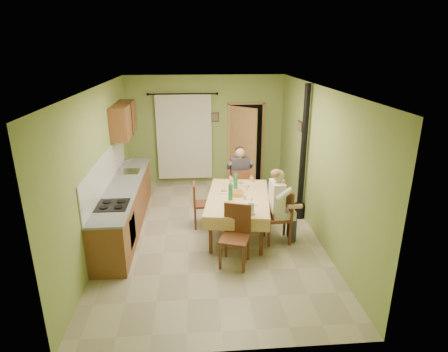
{
  "coord_description": "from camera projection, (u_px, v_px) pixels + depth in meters",
  "views": [
    {
      "loc": [
        -0.28,
        -6.54,
        3.47
      ],
      "look_at": [
        0.25,
        0.1,
        1.15
      ],
      "focal_mm": 30.0,
      "sensor_mm": 36.0,
      "label": 1
    }
  ],
  "objects": [
    {
      "name": "chair_far",
      "position": [
        240.0,
        196.0,
        8.35
      ],
      "size": [
        0.4,
        0.4,
        0.95
      ],
      "rotation": [
        0.0,
        0.0,
        0.04
      ],
      "color": "brown",
      "rests_on": "ground"
    },
    {
      "name": "man_right",
      "position": [
        279.0,
        197.0,
        6.76
      ],
      "size": [
        0.47,
        0.59,
        1.39
      ],
      "rotation": [
        0.0,
        0.0,
        1.61
      ],
      "color": "white",
      "rests_on": "chair_right"
    },
    {
      "name": "chair_near",
      "position": [
        235.0,
        248.0,
        6.21
      ],
      "size": [
        0.57,
        0.57,
        1.02
      ],
      "rotation": [
        0.0,
        0.0,
        2.82
      ],
      "color": "brown",
      "rests_on": "ground"
    },
    {
      "name": "chair_left",
      "position": [
        202.0,
        213.0,
        7.54
      ],
      "size": [
        0.38,
        0.38,
        0.92
      ],
      "rotation": [
        0.0,
        0.0,
        -1.55
      ],
      "color": "brown",
      "rests_on": "ground"
    },
    {
      "name": "stove_flue",
      "position": [
        302.0,
        172.0,
        7.69
      ],
      "size": [
        0.24,
        0.24,
        2.8
      ],
      "color": "black",
      "rests_on": "ground"
    },
    {
      "name": "room_shell",
      "position": [
        211.0,
        143.0,
        6.72
      ],
      "size": [
        4.04,
        6.04,
        2.82
      ],
      "color": "#8DA554",
      "rests_on": "ground"
    },
    {
      "name": "kitchen_run",
      "position": [
        125.0,
        205.0,
        7.41
      ],
      "size": [
        0.64,
        3.64,
        1.56
      ],
      "color": "brown",
      "rests_on": "ground"
    },
    {
      "name": "floor",
      "position": [
        212.0,
        233.0,
        7.32
      ],
      "size": [
        4.0,
        6.0,
        0.01
      ],
      "primitive_type": "cube",
      "color": "tan",
      "rests_on": "ground"
    },
    {
      "name": "upper_cabinets",
      "position": [
        124.0,
        120.0,
        8.14
      ],
      "size": [
        0.35,
        1.4,
        0.7
      ],
      "primitive_type": "cube",
      "color": "brown",
      "rests_on": "room_shell"
    },
    {
      "name": "man_far",
      "position": [
        240.0,
        171.0,
        8.17
      ],
      "size": [
        0.59,
        0.47,
        1.39
      ],
      "rotation": [
        0.0,
        0.0,
        0.04
      ],
      "color": "#38333D",
      "rests_on": "chair_far"
    },
    {
      "name": "dining_table",
      "position": [
        238.0,
        214.0,
        7.26
      ],
      "size": [
        1.43,
        2.08,
        0.76
      ],
      "rotation": [
        0.0,
        0.0,
        -0.15
      ],
      "color": "#E4B87A",
      "rests_on": "ground"
    },
    {
      "name": "doorway",
      "position": [
        244.0,
        144.0,
        9.72
      ],
      "size": [
        0.96,
        0.6,
        2.15
      ],
      "color": "black",
      "rests_on": "ground"
    },
    {
      "name": "tableware",
      "position": [
        239.0,
        195.0,
        7.02
      ],
      "size": [
        0.7,
        1.67,
        0.33
      ],
      "color": "white",
      "rests_on": "dining_table"
    },
    {
      "name": "picture_back",
      "position": [
        215.0,
        117.0,
        9.56
      ],
      "size": [
        0.19,
        0.03,
        0.23
      ],
      "primitive_type": "cube",
      "color": "black",
      "rests_on": "room_shell"
    },
    {
      "name": "picture_right",
      "position": [
        300.0,
        126.0,
        7.99
      ],
      "size": [
        0.03,
        0.31,
        0.21
      ],
      "primitive_type": "cube",
      "color": "brown",
      "rests_on": "room_shell"
    },
    {
      "name": "chair_right",
      "position": [
        278.0,
        227.0,
        6.96
      ],
      "size": [
        0.47,
        0.47,
        1.01
      ],
      "rotation": [
        0.0,
        0.0,
        1.61
      ],
      "color": "brown",
      "rests_on": "ground"
    },
    {
      "name": "curtain",
      "position": [
        184.0,
        137.0,
        9.59
      ],
      "size": [
        1.7,
        0.07,
        2.22
      ],
      "color": "black",
      "rests_on": "ground"
    }
  ]
}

